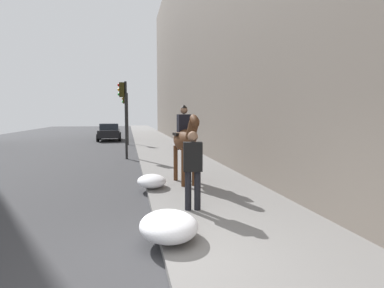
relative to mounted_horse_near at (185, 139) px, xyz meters
name	(u,v)px	position (x,y,z in m)	size (l,w,h in m)	color
sidewalk_slab	(278,257)	(-5.07, -0.49, -1.39)	(120.00, 3.34, 0.12)	slate
mounted_horse_near	(185,139)	(0.00, 0.00, 0.00)	(2.15, 0.72, 2.35)	#4C2B16
pedestrian_greeting	(193,165)	(-2.69, 0.31, -0.35)	(0.31, 0.43, 1.70)	black
car_near_lane	(109,132)	(18.92, 3.22, -0.70)	(4.29, 2.01, 1.44)	black
traffic_light_near_curb	(124,107)	(6.68, 1.83, 1.09)	(0.20, 0.44, 3.78)	black
traffic_light_far_curb	(126,110)	(14.30, 1.77, 1.06)	(0.20, 0.44, 3.72)	black
snow_pile_near	(169,226)	(-4.20, 1.03, -1.11)	(1.26, 0.97, 0.44)	white
snow_pile_far	(152,181)	(-0.35, 1.03, -1.15)	(1.05, 0.81, 0.36)	white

